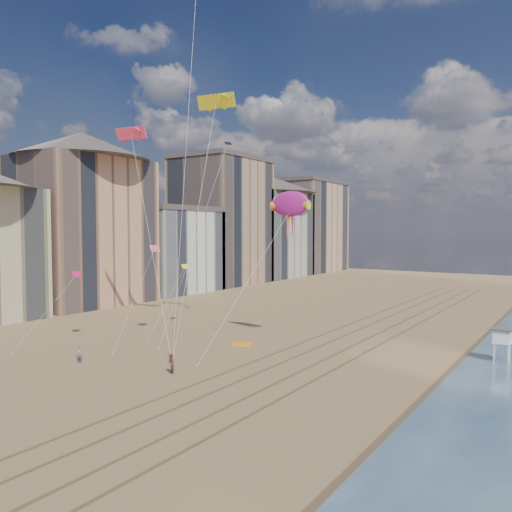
{
  "coord_description": "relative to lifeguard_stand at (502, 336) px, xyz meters",
  "views": [
    {
      "loc": [
        24.69,
        -18.85,
        12.33
      ],
      "look_at": [
        -5.48,
        26.0,
        9.5
      ],
      "focal_mm": 35.0,
      "sensor_mm": 36.0,
      "label": 1
    }
  ],
  "objects": [
    {
      "name": "ground",
      "position": [
        -18.12,
        -31.9,
        -2.46
      ],
      "size": [
        260.0,
        260.0,
        0.0
      ],
      "primitive_type": "plane",
      "color": "brown",
      "rests_on": "ground"
    },
    {
      "name": "small_kites",
      "position": [
        -35.01,
        -9.07,
        9.16
      ],
      "size": [
        11.6,
        15.36,
        15.73
      ],
      "color": "#C71248",
      "rests_on": "ground"
    },
    {
      "name": "parafoils",
      "position": [
        -30.59,
        -8.96,
        29.17
      ],
      "size": [
        19.23,
        10.92,
        15.16
      ],
      "color": "black",
      "rests_on": "ground"
    },
    {
      "name": "grounded_kite",
      "position": [
        -24.08,
        -7.81,
        -2.34
      ],
      "size": [
        2.46,
        2.0,
        0.24
      ],
      "primitive_type": "cube",
      "rotation": [
        0.0,
        0.0,
        0.35
      ],
      "color": "orange",
      "rests_on": "ground"
    },
    {
      "name": "kite_flyer_b",
      "position": [
        -23.0,
        -19.87,
        -1.59
      ],
      "size": [
        1.07,
        1.01,
        1.74
      ],
      "primitive_type": "imported",
      "rotation": [
        0.0,
        0.0,
        -0.55
      ],
      "color": "brown",
      "rests_on": "ground"
    },
    {
      "name": "show_kite",
      "position": [
        -19.6,
        -5.48,
        12.56
      ],
      "size": [
        4.48,
        6.17,
        18.52
      ],
      "color": "#A31974",
      "rests_on": "ground"
    },
    {
      "name": "kite_flyer_a",
      "position": [
        -32.48,
        -22.02,
        -1.63
      ],
      "size": [
        0.73,
        0.68,
        1.67
      ],
      "primitive_type": "imported",
      "rotation": [
        0.0,
        0.0,
        0.64
      ],
      "color": "slate",
      "rests_on": "ground"
    },
    {
      "name": "lifeguard_stand",
      "position": [
        0.0,
        0.0,
        0.0
      ],
      "size": [
        1.77,
        1.77,
        3.19
      ],
      "color": "white",
      "rests_on": "ground"
    },
    {
      "name": "tracks",
      "position": [
        -15.57,
        -1.9,
        -2.45
      ],
      "size": [
        7.68,
        120.0,
        0.01
      ],
      "color": "brown",
      "rests_on": "ground"
    },
    {
      "name": "buildings",
      "position": [
        -63.86,
        33.69,
        11.09
      ],
      "size": [
        34.72,
        131.35,
        29.0
      ],
      "color": "#C6B284",
      "rests_on": "ground"
    }
  ]
}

